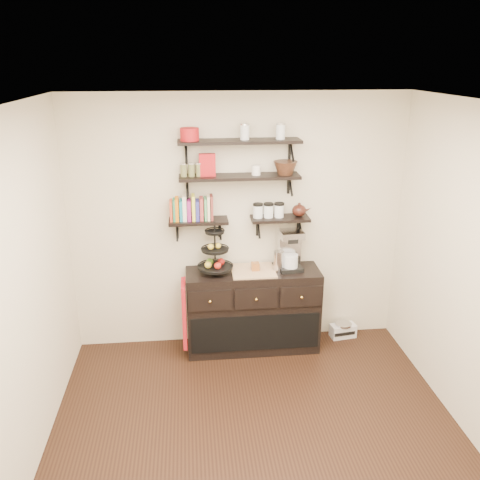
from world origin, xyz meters
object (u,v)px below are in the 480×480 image
fruit_stand (215,256)px  radio (343,330)px  sideboard (253,310)px  coffee_maker (290,251)px

fruit_stand → radio: size_ratio=1.77×
sideboard → fruit_stand: fruit_stand is taller
fruit_stand → sideboard: bearing=-0.6°
fruit_stand → coffee_maker: fruit_stand is taller
sideboard → radio: (1.05, 0.10, -0.37)m
sideboard → coffee_maker: coffee_maker is taller
fruit_stand → radio: (1.44, 0.10, -1.00)m
fruit_stand → radio: fruit_stand is taller
sideboard → coffee_maker: (0.39, 0.03, 0.65)m
coffee_maker → sideboard: bearing=178.7°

